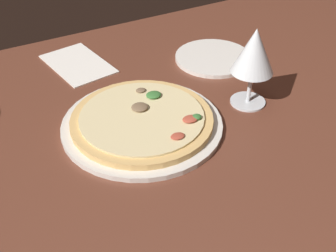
{
  "coord_description": "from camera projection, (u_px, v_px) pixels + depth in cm",
  "views": [
    {
      "loc": [
        32.27,
        48.47,
        53.63
      ],
      "look_at": [
        2.4,
        -5.56,
        7.0
      ],
      "focal_mm": 47.38,
      "sensor_mm": 36.0,
      "label": 1
    }
  ],
  "objects": [
    {
      "name": "side_plate",
      "position": [
        213.0,
        58.0,
        1.03
      ],
      "size": [
        17.73,
        17.73,
        0.9
      ],
      "primitive_type": "cylinder",
      "color": "silver",
      "rests_on": "dining_table"
    },
    {
      "name": "wine_glass_far",
      "position": [
        254.0,
        53.0,
        0.82
      ],
      "size": [
        8.21,
        8.21,
        15.92
      ],
      "color": "silver",
      "rests_on": "dining_table"
    },
    {
      "name": "paper_menu",
      "position": [
        78.0,
        64.0,
        1.01
      ],
      "size": [
        13.64,
        19.12,
        0.3
      ],
      "primitive_type": "cube",
      "rotation": [
        0.0,
        0.0,
        0.15
      ],
      "color": "white",
      "rests_on": "dining_table"
    },
    {
      "name": "pizza_main",
      "position": [
        142.0,
        122.0,
        0.81
      ],
      "size": [
        29.72,
        29.72,
        3.37
      ],
      "color": "silver",
      "rests_on": "dining_table"
    },
    {
      "name": "dining_table",
      "position": [
        195.0,
        162.0,
        0.77
      ],
      "size": [
        150.0,
        110.0,
        4.0
      ],
      "primitive_type": "cube",
      "color": "brown",
      "rests_on": "ground"
    }
  ]
}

